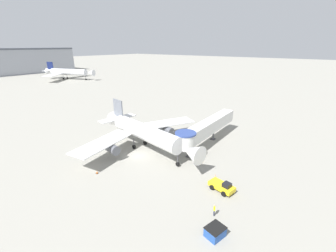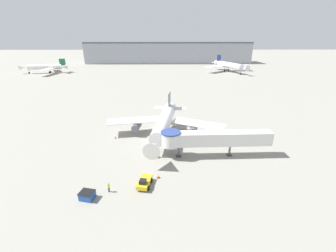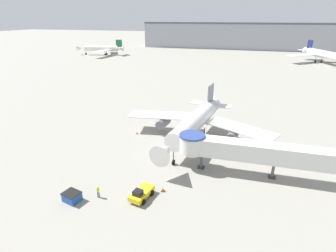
# 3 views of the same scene
# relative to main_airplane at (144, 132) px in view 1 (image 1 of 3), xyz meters

# --- Properties ---
(ground_plane) EXTENTS (800.00, 800.00, 0.00)m
(ground_plane) POSITION_rel_main_airplane_xyz_m (-2.89, -1.02, -3.96)
(ground_plane) COLOR gray
(main_airplane) EXTENTS (30.64, 28.01, 9.34)m
(main_airplane) POSITION_rel_main_airplane_xyz_m (0.00, 0.00, 0.00)
(main_airplane) COLOR white
(main_airplane) RESTS_ON ground_plane
(jet_bridge) EXTENTS (23.26, 4.10, 5.79)m
(jet_bridge) POSITION_rel_main_airplane_xyz_m (9.46, -9.48, 0.15)
(jet_bridge) COLOR silver
(jet_bridge) RESTS_ON ground_plane
(pushback_tug_yellow) EXTENTS (2.73, 4.27, 1.73)m
(pushback_tug_yellow) POSITION_rel_main_airplane_xyz_m (-3.43, -19.79, -3.18)
(pushback_tug_yellow) COLOR yellow
(pushback_tug_yellow) RESTS_ON ground_plane
(service_container_blue) EXTENTS (2.63, 2.34, 1.29)m
(service_container_blue) POSITION_rel_main_airplane_xyz_m (-12.20, -22.96, -3.31)
(service_container_blue) COLOR #234C9E
(service_container_blue) RESTS_ON ground_plane
(traffic_cone_near_nose) EXTENTS (0.50, 0.50, 0.83)m
(traffic_cone_near_nose) POSITION_rel_main_airplane_xyz_m (-1.08, -17.49, -3.56)
(traffic_cone_near_nose) COLOR black
(traffic_cone_near_nose) RESTS_ON ground_plane
(traffic_cone_port_wing) EXTENTS (0.40, 0.40, 0.66)m
(traffic_cone_port_wing) POSITION_rel_main_airplane_xyz_m (-12.33, -0.19, -3.65)
(traffic_cone_port_wing) COLOR black
(traffic_cone_port_wing) RESTS_ON ground_plane
(traffic_cone_starboard_wing) EXTENTS (0.48, 0.48, 0.78)m
(traffic_cone_starboard_wing) POSITION_rel_main_airplane_xyz_m (11.89, -0.06, -3.58)
(traffic_cone_starboard_wing) COLOR black
(traffic_cone_starboard_wing) RESTS_ON ground_plane
(ground_crew_marshaller) EXTENTS (0.39, 0.34, 1.75)m
(ground_crew_marshaller) POSITION_rel_main_airplane_xyz_m (-9.16, -21.31, -2.95)
(ground_crew_marshaller) COLOR #1E2338
(ground_crew_marshaller) RESTS_ON ground_plane
(background_jet_navy_tail) EXTENTS (35.37, 35.40, 10.91)m
(background_jet_navy_tail) POSITION_rel_main_airplane_xyz_m (46.35, 111.99, 0.82)
(background_jet_navy_tail) COLOR silver
(background_jet_navy_tail) RESTS_ON ground_plane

